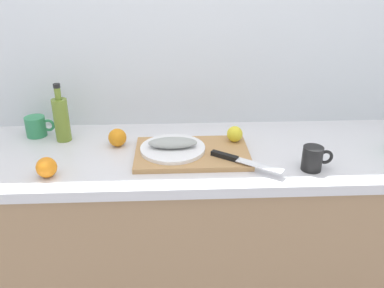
{
  "coord_description": "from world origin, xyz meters",
  "views": [
    {
      "loc": [
        -0.08,
        -1.49,
        1.63
      ],
      "look_at": [
        -0.02,
        -0.04,
        0.95
      ],
      "focal_mm": 38.15,
      "sensor_mm": 36.0,
      "label": 1
    }
  ],
  "objects_px": {
    "orange_0": "(46,167)",
    "lemon_0": "(235,134)",
    "fish_fillet": "(173,143)",
    "coffee_mug_2": "(313,158)",
    "white_plate": "(173,149)",
    "coffee_mug_1": "(36,126)",
    "chef_knife": "(237,159)",
    "olive_oil_bottle": "(61,118)",
    "cutting_board": "(192,153)"
  },
  "relations": [
    {
      "from": "orange_0",
      "to": "lemon_0",
      "type": "bearing_deg",
      "value": 17.88
    },
    {
      "from": "fish_fillet",
      "to": "coffee_mug_2",
      "type": "bearing_deg",
      "value": -15.78
    },
    {
      "from": "white_plate",
      "to": "coffee_mug_1",
      "type": "xyz_separation_m",
      "value": [
        -0.59,
        0.22,
        0.02
      ]
    },
    {
      "from": "lemon_0",
      "to": "coffee_mug_1",
      "type": "relative_size",
      "value": 0.52
    },
    {
      "from": "coffee_mug_2",
      "to": "orange_0",
      "type": "height_order",
      "value": "coffee_mug_2"
    },
    {
      "from": "white_plate",
      "to": "fish_fillet",
      "type": "bearing_deg",
      "value": 0.0
    },
    {
      "from": "fish_fillet",
      "to": "chef_knife",
      "type": "xyz_separation_m",
      "value": [
        0.24,
        -0.11,
        -0.02
      ]
    },
    {
      "from": "coffee_mug_1",
      "to": "fish_fillet",
      "type": "bearing_deg",
      "value": -20.01
    },
    {
      "from": "lemon_0",
      "to": "olive_oil_bottle",
      "type": "relative_size",
      "value": 0.26
    },
    {
      "from": "white_plate",
      "to": "chef_knife",
      "type": "distance_m",
      "value": 0.26
    },
    {
      "from": "cutting_board",
      "to": "chef_knife",
      "type": "relative_size",
      "value": 1.77
    },
    {
      "from": "chef_knife",
      "to": "orange_0",
      "type": "xyz_separation_m",
      "value": [
        -0.69,
        -0.05,
        0.01
      ]
    },
    {
      "from": "coffee_mug_1",
      "to": "orange_0",
      "type": "bearing_deg",
      "value": -68.79
    },
    {
      "from": "white_plate",
      "to": "fish_fillet",
      "type": "height_order",
      "value": "fish_fillet"
    },
    {
      "from": "coffee_mug_1",
      "to": "white_plate",
      "type": "bearing_deg",
      "value": -20.01
    },
    {
      "from": "white_plate",
      "to": "olive_oil_bottle",
      "type": "xyz_separation_m",
      "value": [
        -0.47,
        0.16,
        0.07
      ]
    },
    {
      "from": "fish_fillet",
      "to": "orange_0",
      "type": "relative_size",
      "value": 2.61
    },
    {
      "from": "cutting_board",
      "to": "coffee_mug_1",
      "type": "distance_m",
      "value": 0.71
    },
    {
      "from": "chef_knife",
      "to": "coffee_mug_2",
      "type": "relative_size",
      "value": 2.21
    },
    {
      "from": "chef_knife",
      "to": "coffee_mug_2",
      "type": "height_order",
      "value": "coffee_mug_2"
    },
    {
      "from": "chef_knife",
      "to": "coffee_mug_2",
      "type": "xyz_separation_m",
      "value": [
        0.28,
        -0.04,
        0.02
      ]
    },
    {
      "from": "cutting_board",
      "to": "chef_knife",
      "type": "height_order",
      "value": "chef_knife"
    },
    {
      "from": "white_plate",
      "to": "orange_0",
      "type": "height_order",
      "value": "orange_0"
    },
    {
      "from": "chef_knife",
      "to": "olive_oil_bottle",
      "type": "xyz_separation_m",
      "value": [
        -0.71,
        0.27,
        0.07
      ]
    },
    {
      "from": "fish_fillet",
      "to": "coffee_mug_2",
      "type": "relative_size",
      "value": 1.68
    },
    {
      "from": "orange_0",
      "to": "cutting_board",
      "type": "bearing_deg",
      "value": 15.33
    },
    {
      "from": "lemon_0",
      "to": "coffee_mug_2",
      "type": "xyz_separation_m",
      "value": [
        0.26,
        -0.22,
        -0.01
      ]
    },
    {
      "from": "chef_knife",
      "to": "lemon_0",
      "type": "relative_size",
      "value": 3.88
    },
    {
      "from": "fish_fillet",
      "to": "coffee_mug_2",
      "type": "distance_m",
      "value": 0.54
    },
    {
      "from": "lemon_0",
      "to": "coffee_mug_1",
      "type": "distance_m",
      "value": 0.86
    },
    {
      "from": "white_plate",
      "to": "lemon_0",
      "type": "distance_m",
      "value": 0.27
    },
    {
      "from": "fish_fillet",
      "to": "lemon_0",
      "type": "relative_size",
      "value": 2.96
    },
    {
      "from": "lemon_0",
      "to": "coffee_mug_2",
      "type": "distance_m",
      "value": 0.34
    },
    {
      "from": "chef_knife",
      "to": "coffee_mug_2",
      "type": "bearing_deg",
      "value": 27.13
    },
    {
      "from": "olive_oil_bottle",
      "to": "coffee_mug_2",
      "type": "relative_size",
      "value": 2.17
    },
    {
      "from": "lemon_0",
      "to": "olive_oil_bottle",
      "type": "height_order",
      "value": "olive_oil_bottle"
    },
    {
      "from": "fish_fillet",
      "to": "coffee_mug_1",
      "type": "relative_size",
      "value": 1.53
    },
    {
      "from": "white_plate",
      "to": "orange_0",
      "type": "xyz_separation_m",
      "value": [
        -0.45,
        -0.15,
        0.01
      ]
    },
    {
      "from": "cutting_board",
      "to": "fish_fillet",
      "type": "bearing_deg",
      "value": 173.37
    },
    {
      "from": "white_plate",
      "to": "chef_knife",
      "type": "height_order",
      "value": "chef_knife"
    },
    {
      "from": "cutting_board",
      "to": "olive_oil_bottle",
      "type": "bearing_deg",
      "value": 162.24
    },
    {
      "from": "coffee_mug_1",
      "to": "orange_0",
      "type": "distance_m",
      "value": 0.4
    },
    {
      "from": "white_plate",
      "to": "chef_knife",
      "type": "bearing_deg",
      "value": -23.95
    },
    {
      "from": "chef_knife",
      "to": "olive_oil_bottle",
      "type": "height_order",
      "value": "olive_oil_bottle"
    },
    {
      "from": "chef_knife",
      "to": "lemon_0",
      "type": "height_order",
      "value": "lemon_0"
    },
    {
      "from": "cutting_board",
      "to": "fish_fillet",
      "type": "relative_size",
      "value": 2.32
    },
    {
      "from": "coffee_mug_1",
      "to": "coffee_mug_2",
      "type": "bearing_deg",
      "value": -18.07
    },
    {
      "from": "fish_fillet",
      "to": "orange_0",
      "type": "distance_m",
      "value": 0.48
    },
    {
      "from": "cutting_board",
      "to": "lemon_0",
      "type": "bearing_deg",
      "value": 24.88
    },
    {
      "from": "cutting_board",
      "to": "coffee_mug_2",
      "type": "height_order",
      "value": "coffee_mug_2"
    }
  ]
}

